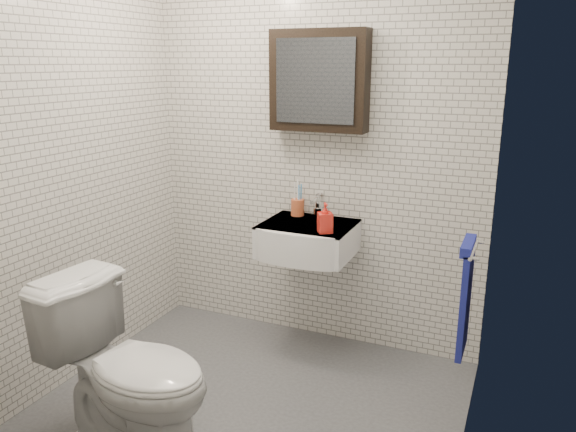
# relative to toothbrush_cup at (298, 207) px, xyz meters

# --- Properties ---
(ground) EXTENTS (2.20, 2.00, 0.01)m
(ground) POSITION_rel_toothbrush_cup_xyz_m (0.08, -0.92, -0.90)
(ground) COLOR #47494E
(ground) RESTS_ON ground
(room_shell) EXTENTS (2.22, 2.02, 2.51)m
(room_shell) POSITION_rel_toothbrush_cup_xyz_m (0.08, -0.92, 0.56)
(room_shell) COLOR silver
(room_shell) RESTS_ON ground
(washbasin) EXTENTS (0.55, 0.50, 0.20)m
(washbasin) POSITION_rel_toothbrush_cup_xyz_m (0.13, -0.19, -0.15)
(washbasin) COLOR white
(washbasin) RESTS_ON room_shell
(faucet) EXTENTS (0.06, 0.20, 0.15)m
(faucet) POSITION_rel_toothbrush_cup_xyz_m (0.13, 0.01, 0.01)
(faucet) COLOR silver
(faucet) RESTS_ON washbasin
(mirror_cabinet) EXTENTS (0.60, 0.15, 0.60)m
(mirror_cabinet) POSITION_rel_toothbrush_cup_xyz_m (0.13, 0.01, 0.79)
(mirror_cabinet) COLOR black
(mirror_cabinet) RESTS_ON room_shell
(towel_rail) EXTENTS (0.09, 0.30, 0.58)m
(towel_rail) POSITION_rel_toothbrush_cup_xyz_m (1.13, -0.57, -0.18)
(towel_rail) COLOR silver
(towel_rail) RESTS_ON room_shell
(toothbrush_cup) EXTENTS (0.11, 0.11, 0.23)m
(toothbrush_cup) POSITION_rel_toothbrush_cup_xyz_m (0.00, 0.00, 0.00)
(toothbrush_cup) COLOR #C25630
(toothbrush_cup) RESTS_ON washbasin
(soap_bottle) EXTENTS (0.11, 0.11, 0.18)m
(soap_bottle) POSITION_rel_toothbrush_cup_xyz_m (0.29, -0.28, 0.03)
(soap_bottle) COLOR orange
(soap_bottle) RESTS_ON washbasin
(toilet) EXTENTS (0.87, 0.56, 0.84)m
(toilet) POSITION_rel_toothbrush_cup_xyz_m (-0.26, -1.40, -0.49)
(toilet) COLOR white
(toilet) RESTS_ON ground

